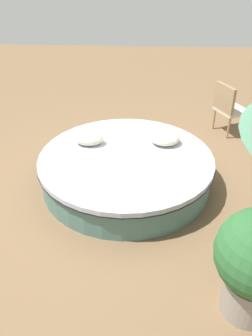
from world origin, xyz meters
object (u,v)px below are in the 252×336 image
at_px(throw_pillow_1, 89,138).
at_px(throw_pillow_0, 165,138).
at_px(round_bed, 126,170).
at_px(patio_chair, 228,106).

bearing_deg(throw_pillow_1, throw_pillow_0, -176.43).
relative_size(round_bed, throw_pillow_0, 5.63).
relative_size(throw_pillow_1, patio_chair, 0.47).
xyz_separation_m(round_bed, throw_pillow_0, (-0.59, -0.44, 0.34)).
xyz_separation_m(throw_pillow_1, patio_chair, (-2.44, -1.47, -0.04)).
height_order(throw_pillow_0, throw_pillow_1, throw_pillow_1).
bearing_deg(patio_chair, throw_pillow_1, -87.41).
bearing_deg(throw_pillow_0, throw_pillow_1, 3.57).
distance_m(round_bed, throw_pillow_1, 0.78).
relative_size(round_bed, patio_chair, 2.70).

